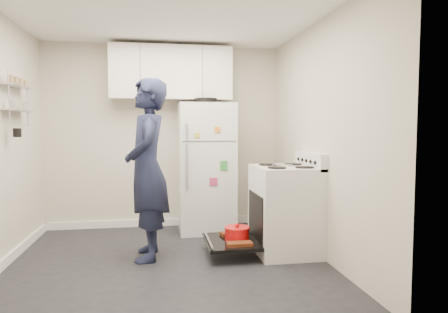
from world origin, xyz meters
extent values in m
cube|color=black|center=(0.00, 0.00, 0.00)|extent=(3.20, 3.20, 0.01)
cube|color=white|center=(0.00, 0.00, 2.50)|extent=(3.20, 3.20, 0.01)
cube|color=beige|center=(0.00, 1.60, 1.25)|extent=(3.20, 0.01, 2.50)
cube|color=beige|center=(0.00, -1.60, 1.25)|extent=(3.20, 0.01, 2.50)
cube|color=beige|center=(1.60, 0.00, 1.25)|extent=(0.01, 3.20, 2.50)
cube|color=white|center=(-1.59, 0.00, 0.05)|extent=(0.03, 3.20, 0.10)
cube|color=white|center=(0.00, 1.59, 0.05)|extent=(3.20, 0.03, 0.10)
cube|color=silver|center=(1.28, 0.15, 0.46)|extent=(0.65, 0.76, 0.92)
cube|color=black|center=(1.21, 0.15, 0.40)|extent=(0.53, 0.60, 0.52)
cube|color=orange|center=(1.48, 0.15, 0.40)|extent=(0.02, 0.56, 0.46)
cylinder|color=black|center=(1.26, 0.15, 0.22)|extent=(0.34, 0.34, 0.02)
cube|color=silver|center=(1.56, 0.15, 1.01)|extent=(0.08, 0.76, 0.18)
cube|color=silver|center=(1.28, 0.15, 0.94)|extent=(0.65, 0.76, 0.03)
cube|color=#B2B2B7|center=(1.23, 0.10, 0.97)|extent=(0.22, 0.03, 0.01)
cube|color=black|center=(0.68, 0.15, 0.14)|extent=(0.55, 0.70, 0.03)
cylinder|color=#B2B2B7|center=(0.43, 0.15, 0.18)|extent=(0.02, 0.66, 0.02)
cylinder|color=red|center=(0.74, 0.15, 0.22)|extent=(0.26, 0.26, 0.12)
cylinder|color=red|center=(0.74, 0.15, 0.29)|extent=(0.27, 0.27, 0.02)
sphere|color=red|center=(0.74, 0.15, 0.32)|extent=(0.04, 0.04, 0.04)
cube|color=#91350F|center=(0.73, -0.06, 0.18)|extent=(0.26, 0.13, 0.04)
cube|color=#91350F|center=(0.73, 0.35, 0.18)|extent=(0.28, 0.17, 0.04)
cube|color=white|center=(0.54, 1.25, 0.84)|extent=(0.72, 0.70, 1.69)
cube|color=#4C4C4C|center=(0.54, 0.90, 1.21)|extent=(0.68, 0.01, 0.01)
cube|color=#B2B2B7|center=(0.26, 0.88, 1.33)|extent=(0.03, 0.03, 0.20)
cube|color=#B2B2B7|center=(0.26, 0.88, 0.91)|extent=(0.03, 0.03, 0.55)
cylinder|color=black|center=(0.54, 1.25, 1.72)|extent=(0.30, 0.30, 0.07)
cube|color=orange|center=(0.64, 0.89, 1.35)|extent=(0.07, 0.01, 0.07)
cube|color=gold|center=(0.39, 0.89, 1.28)|extent=(0.06, 0.01, 0.06)
cube|color=#C33767|center=(0.59, 0.89, 0.70)|extent=(0.10, 0.01, 0.10)
cube|color=green|center=(0.72, 0.89, 0.90)|extent=(0.09, 0.01, 0.12)
cube|color=silver|center=(0.10, 1.43, 2.10)|extent=(1.60, 0.33, 0.70)
cube|color=#B2B2B7|center=(-1.52, 0.50, 1.80)|extent=(0.14, 0.60, 0.02)
cube|color=#B2B2B7|center=(-1.52, 0.50, 1.55)|extent=(0.14, 0.60, 0.02)
cylinder|color=black|center=(-1.49, 0.32, 1.32)|extent=(0.08, 0.08, 0.09)
imported|color=#191E38|center=(-0.20, 0.20, 0.94)|extent=(0.46, 0.69, 1.88)
camera|label=1|loc=(-0.09, -4.00, 1.36)|focal=32.00mm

